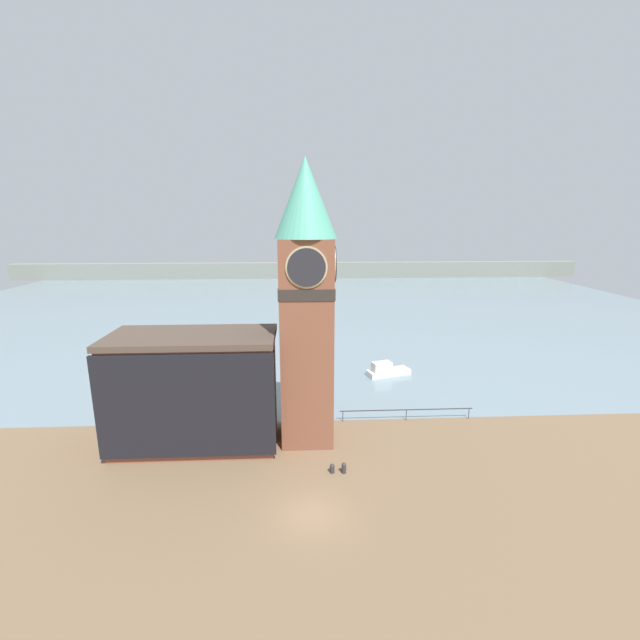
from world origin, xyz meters
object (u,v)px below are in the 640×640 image
Objects in this scene: pier_building at (195,390)px; mooring_bollard_near at (332,468)px; clock_tower at (306,299)px; mooring_bollard_far at (344,467)px; boat_near at (386,370)px.

pier_building is 13.04m from mooring_bollard_near.
clock_tower is 13.47m from mooring_bollard_far.
pier_building is at bearing -158.49° from boat_near.
pier_building is 16.09× the size of mooring_bollard_far.
boat_near is at bearing 67.88° from mooring_bollard_near.
boat_near is (10.04, 14.93, -11.84)m from clock_tower.
boat_near is (19.44, 15.29, -4.22)m from pier_building.
boat_near is at bearing 56.07° from clock_tower.
boat_near is 6.65× the size of mooring_bollard_far.
clock_tower reaches higher than boat_near.
boat_near is 7.66× the size of mooring_bollard_near.
mooring_bollard_far is at bearing -4.49° from mooring_bollard_near.
clock_tower is at bearing 2.20° from pier_building.
boat_near is at bearing 38.19° from pier_building.
mooring_bollard_far is at bearing -126.57° from boat_near.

